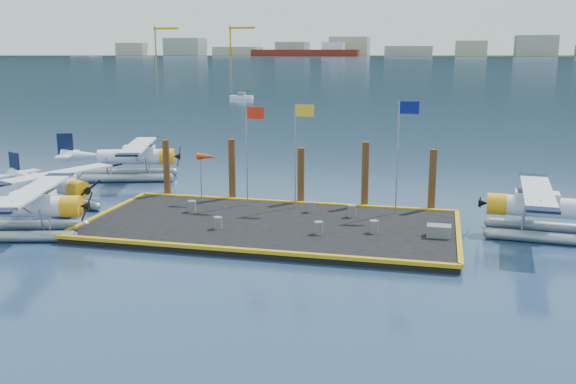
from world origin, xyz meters
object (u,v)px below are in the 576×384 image
drum_4 (352,211)px  drum_5 (311,207)px  drum_1 (319,228)px  flagpole_yellow (299,140)px  seaplane_d (544,210)px  seaplane_a (27,210)px  seaplane_b (56,187)px  seaplane_c (134,159)px  drum_3 (218,223)px  flagpole_blue (402,140)px  piling_0 (167,170)px  drum_2 (374,227)px  piling_2 (301,178)px  windsock (208,158)px  drum_0 (192,206)px  flagpole_red (250,140)px  crate (439,231)px  piling_1 (232,172)px  piling_3 (365,177)px  piling_4 (432,183)px

drum_4 → drum_5: bearing=167.2°
drum_1 → flagpole_yellow: flagpole_yellow is taller
seaplane_d → drum_4: size_ratio=13.84×
seaplane_a → drum_4: size_ratio=13.70×
seaplane_b → seaplane_c: seaplane_c is taller
drum_3 → drum_4: size_ratio=0.93×
flagpole_blue → piling_0: bearing=174.0°
drum_2 → piling_0: bearing=157.1°
seaplane_b → drum_4: 18.40m
seaplane_c → drum_4: 20.07m
drum_5 → piling_2: 2.97m
seaplane_b → seaplane_d: bearing=113.1°
windsock → piling_0: size_ratio=0.78×
seaplane_a → flagpole_yellow: bearing=106.8°
drum_3 → piling_2: size_ratio=0.17×
drum_0 → seaplane_d: bearing=2.0°
drum_1 → flagpole_red: bearing=134.8°
drum_3 → flagpole_yellow: flagpole_yellow is taller
seaplane_a → flagpole_blue: flagpole_blue is taller
drum_4 → crate: size_ratio=0.57×
seaplane_d → crate: 5.96m
drum_1 → drum_5: size_ratio=1.07×
seaplane_a → drum_4: seaplane_a is taller
flagpole_red → piling_1: flagpole_red is taller
piling_3 → drum_1: bearing=-102.8°
seaplane_c → drum_1: bearing=35.9°
drum_1 → piling_0: 13.40m
piling_1 → flagpole_red: bearing=-43.2°
drum_1 → piling_0: size_ratio=0.16×
drum_0 → seaplane_c: bearing=131.0°
drum_3 → piling_4: piling_4 is taller
seaplane_d → drum_4: seaplane_d is taller
piling_0 → flagpole_red: bearing=-14.5°
drum_3 → flagpole_blue: size_ratio=0.10×
seaplane_a → piling_3: piling_3 is taller
seaplane_a → piling_4: (20.80, 9.51, 0.54)m
seaplane_c → piling_3: (18.31, -5.88, 0.59)m
seaplane_d → drum_2: bearing=111.2°
seaplane_c → piling_1: size_ratio=2.38×
drum_3 → piling_2: 7.81m
seaplane_d → piling_4: size_ratio=2.38×
drum_2 → piling_1: 11.49m
drum_2 → piling_2: (-5.20, 6.00, 1.17)m
seaplane_b → piling_0: piling_0 is taller
drum_2 → piling_1: bearing=148.3°
drum_3 → drum_4: (6.60, 4.08, 0.02)m
seaplane_d → seaplane_a: bearing=107.3°
drum_0 → piling_4: (13.66, 4.07, 1.27)m
flagpole_yellow → piling_2: flagpole_yellow is taller
drum_0 → piling_2: bearing=35.7°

